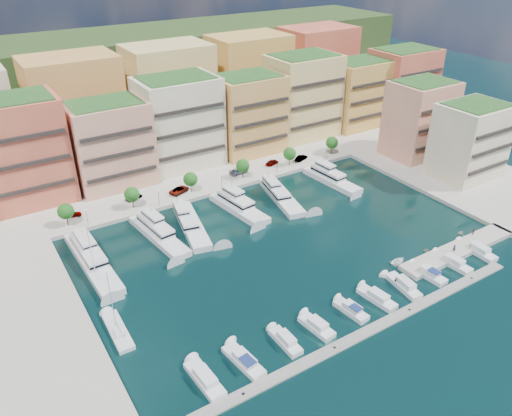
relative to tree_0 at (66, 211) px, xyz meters
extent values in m
plane|color=black|center=(40.00, -33.50, -4.74)|extent=(400.00, 400.00, 0.00)
cube|color=#9E998E|center=(40.00, 28.50, -4.74)|extent=(220.00, 64.00, 2.00)
cube|color=#9E998E|center=(102.00, -41.50, -4.74)|extent=(34.00, 76.00, 2.00)
cube|color=#1D3214|center=(40.00, 76.50, -4.74)|extent=(240.00, 40.00, 58.00)
cube|color=gray|center=(37.00, -63.50, -4.74)|extent=(72.00, 2.20, 0.35)
cube|color=#9E998E|center=(70.00, -55.50, -4.74)|extent=(32.00, 5.00, 2.00)
cube|color=#CF6845|center=(-4.00, 18.50, 9.26)|extent=(20.00, 16.00, 26.00)
cube|color=black|center=(-4.00, 10.25, 9.26)|extent=(18.40, 0.50, 0.90)
cube|color=#224B1E|center=(-4.00, 18.50, 22.66)|extent=(17.60, 14.08, 0.80)
cube|color=tan|center=(17.00, 16.50, 7.26)|extent=(20.00, 15.00, 22.00)
cube|color=black|center=(17.00, 8.75, 7.26)|extent=(18.40, 0.50, 0.90)
cube|color=#224B1E|center=(17.00, 16.50, 18.66)|extent=(17.60, 13.20, 0.80)
cube|color=#F7E4BF|center=(38.00, 18.50, 8.76)|extent=(22.00, 16.00, 25.00)
cube|color=black|center=(38.00, 10.25, 8.76)|extent=(20.24, 0.50, 0.90)
cube|color=#224B1E|center=(38.00, 18.50, 21.66)|extent=(19.36, 14.08, 0.80)
cube|color=#DA9B52|center=(60.00, 16.50, 7.76)|extent=(20.00, 15.00, 23.00)
cube|color=black|center=(60.00, 8.75, 7.76)|extent=(18.40, 0.50, 0.90)
cube|color=#224B1E|center=(60.00, 16.50, 19.66)|extent=(17.60, 13.20, 0.80)
cube|color=#DEC875|center=(82.00, 18.50, 9.26)|extent=(22.00, 16.00, 26.00)
cube|color=black|center=(82.00, 10.25, 9.26)|extent=(20.24, 0.50, 0.90)
cube|color=#224B1E|center=(82.00, 18.50, 22.66)|extent=(19.36, 14.08, 0.80)
cube|color=tan|center=(104.00, 16.50, 7.26)|extent=(20.00, 15.00, 22.00)
cube|color=black|center=(104.00, 8.75, 7.26)|extent=(18.40, 0.50, 0.90)
cube|color=#224B1E|center=(104.00, 16.50, 18.66)|extent=(17.60, 13.20, 0.80)
cube|color=#CF6845|center=(124.00, 14.50, 8.26)|extent=(22.00, 16.00, 24.00)
cube|color=black|center=(124.00, 6.25, 8.26)|extent=(20.24, 0.50, 0.90)
cube|color=#224B1E|center=(124.00, 14.50, 20.66)|extent=(19.36, 14.08, 0.80)
cube|color=tan|center=(102.00, -13.50, 7.26)|extent=(18.00, 14.00, 22.00)
cube|color=black|center=(102.00, -20.75, 7.26)|extent=(16.56, 0.50, 0.90)
cube|color=#224B1E|center=(102.00, -13.50, 18.66)|extent=(15.84, 12.32, 0.80)
cube|color=#F7E4BF|center=(102.00, -31.50, 6.26)|extent=(18.00, 14.00, 20.00)
cube|color=black|center=(102.00, -38.75, 6.26)|extent=(16.56, 0.50, 0.90)
cube|color=#224B1E|center=(102.00, -31.50, 16.66)|extent=(15.84, 12.32, 0.80)
cube|color=#DA9B52|center=(15.00, 40.50, 11.26)|extent=(26.00, 18.00, 30.00)
cube|color=#DEC875|center=(45.00, 40.50, 11.26)|extent=(26.00, 18.00, 30.00)
cube|color=tan|center=(75.00, 40.50, 11.26)|extent=(26.00, 18.00, 30.00)
cube|color=#CF6845|center=(105.00, 40.50, 11.26)|extent=(26.00, 18.00, 30.00)
cylinder|color=#473323|center=(0.00, 0.00, -2.24)|extent=(0.24, 0.24, 3.00)
sphere|color=#174915|center=(0.00, 0.00, 0.01)|extent=(3.80, 3.80, 3.80)
cylinder|color=#473323|center=(16.00, 0.00, -2.24)|extent=(0.24, 0.24, 3.00)
sphere|color=#174915|center=(16.00, 0.00, 0.01)|extent=(3.80, 3.80, 3.80)
cylinder|color=#473323|center=(32.00, 0.00, -2.24)|extent=(0.24, 0.24, 3.00)
sphere|color=#174915|center=(32.00, 0.00, 0.01)|extent=(3.80, 3.80, 3.80)
cylinder|color=#473323|center=(48.00, 0.00, -2.24)|extent=(0.24, 0.24, 3.00)
sphere|color=#174915|center=(48.00, 0.00, 0.01)|extent=(3.80, 3.80, 3.80)
cylinder|color=#473323|center=(64.00, 0.00, -2.24)|extent=(0.24, 0.24, 3.00)
sphere|color=#174915|center=(64.00, 0.00, 0.01)|extent=(3.80, 3.80, 3.80)
cylinder|color=#473323|center=(80.00, 0.00, -2.24)|extent=(0.24, 0.24, 3.00)
sphere|color=#174915|center=(80.00, 0.00, 0.01)|extent=(3.80, 3.80, 3.80)
cylinder|color=black|center=(4.00, -2.30, -1.74)|extent=(0.10, 0.10, 4.00)
sphere|color=#FFF2CC|center=(4.00, -2.30, 0.31)|extent=(0.30, 0.30, 0.30)
cylinder|color=black|center=(22.00, -2.30, -1.74)|extent=(0.10, 0.10, 4.00)
sphere|color=#FFF2CC|center=(22.00, -2.30, 0.31)|extent=(0.30, 0.30, 0.30)
cylinder|color=black|center=(40.00, -2.30, -1.74)|extent=(0.10, 0.10, 4.00)
sphere|color=#FFF2CC|center=(40.00, -2.30, 0.31)|extent=(0.30, 0.30, 0.30)
cylinder|color=black|center=(58.00, -2.30, -1.74)|extent=(0.10, 0.10, 4.00)
sphere|color=#FFF2CC|center=(58.00, -2.30, 0.31)|extent=(0.30, 0.30, 0.30)
cylinder|color=black|center=(76.00, -2.30, -1.74)|extent=(0.10, 0.10, 4.00)
sphere|color=#FFF2CC|center=(76.00, -2.30, 0.31)|extent=(0.30, 0.30, 0.30)
cube|color=silver|center=(0.52, -17.60, -4.39)|extent=(5.51, 26.33, 2.30)
cube|color=silver|center=(0.52, -14.98, -2.34)|extent=(4.32, 14.52, 1.80)
cube|color=black|center=(0.52, -14.98, -2.34)|extent=(4.38, 14.58, 0.55)
cube|color=silver|center=(0.52, -12.88, -0.74)|extent=(3.08, 7.94, 1.40)
cylinder|color=#B2B2B7|center=(0.52, -11.31, 0.86)|extent=(0.14, 0.14, 1.80)
cube|color=silver|center=(16.35, -15.36, -4.39)|extent=(6.73, 22.07, 2.30)
cube|color=silver|center=(16.35, -13.19, -2.34)|extent=(4.86, 12.27, 1.80)
cube|color=black|center=(16.35, -13.19, -2.34)|extent=(4.92, 12.34, 0.55)
cube|color=silver|center=(16.35, -11.45, -0.74)|extent=(3.30, 6.77, 1.40)
cylinder|color=#B2B2B7|center=(16.35, -10.15, 0.86)|extent=(0.14, 0.14, 1.80)
cube|color=black|center=(16.35, -15.36, -4.84)|extent=(6.78, 22.13, 0.35)
cube|color=silver|center=(24.64, -15.34, -4.39)|extent=(8.80, 22.13, 2.30)
cube|color=silver|center=(24.64, -13.17, -2.34)|extent=(6.00, 12.42, 1.80)
cube|color=black|center=(24.64, -13.17, -2.34)|extent=(6.07, 12.49, 0.55)
cube|color=silver|center=(24.64, -11.44, -0.74)|extent=(3.93, 6.91, 1.40)
cylinder|color=#B2B2B7|center=(24.64, -10.14, 0.86)|extent=(0.14, 0.14, 1.80)
cube|color=silver|center=(38.42, -14.10, -4.39)|extent=(7.19, 19.66, 2.30)
cube|color=silver|center=(38.42, -12.18, -2.34)|extent=(5.24, 10.98, 1.80)
cube|color=black|center=(38.42, -12.18, -2.34)|extent=(5.31, 11.04, 0.55)
cube|color=silver|center=(38.42, -10.65, -0.74)|extent=(3.58, 6.08, 1.40)
cylinder|color=#B2B2B7|center=(38.42, -9.49, 0.86)|extent=(0.14, 0.14, 1.80)
cube|color=silver|center=(50.86, -14.97, -4.39)|extent=(8.78, 21.42, 2.30)
cube|color=silver|center=(50.86, -12.88, -2.34)|extent=(6.03, 12.04, 1.80)
cube|color=black|center=(50.86, -12.88, -2.34)|extent=(6.10, 12.11, 0.55)
cube|color=silver|center=(50.86, -11.20, -0.74)|extent=(3.96, 6.71, 1.40)
cylinder|color=#B2B2B7|center=(50.86, -9.94, 0.86)|extent=(0.14, 0.14, 1.80)
cube|color=black|center=(50.86, -14.97, -4.84)|extent=(8.84, 21.48, 0.35)
cube|color=silver|center=(68.45, -14.21, -4.39)|extent=(5.96, 19.71, 2.30)
cube|color=silver|center=(68.45, -12.26, -2.34)|extent=(4.45, 10.94, 1.80)
cube|color=black|center=(68.45, -12.26, -2.34)|extent=(4.51, 11.00, 0.55)
cube|color=silver|center=(68.45, -10.71, -0.74)|extent=(3.09, 6.02, 1.40)
cylinder|color=#B2B2B7|center=(68.45, -9.55, 0.86)|extent=(0.14, 0.14, 1.80)
cube|color=silver|center=(6.25, -58.00, -4.49)|extent=(3.29, 9.08, 1.40)
cube|color=silver|center=(6.25, -58.45, -3.19)|extent=(2.41, 4.40, 1.10)
cube|color=black|center=(6.25, -56.66, -3.44)|extent=(2.01, 0.21, 0.55)
cube|color=silver|center=(13.37, -58.00, -4.49)|extent=(3.68, 9.02, 1.40)
cube|color=silver|center=(13.37, -58.44, -3.19)|extent=(2.56, 4.43, 1.10)
cube|color=black|center=(13.37, -56.68, -3.44)|extent=(1.91, 0.33, 0.55)
cube|color=navy|center=(13.37, -59.58, -2.59)|extent=(2.16, 2.83, 0.12)
cube|color=silver|center=(21.70, -58.00, -4.49)|extent=(2.41, 7.28, 1.40)
cube|color=silver|center=(21.70, -58.36, -3.19)|extent=(1.87, 3.50, 1.10)
cube|color=black|center=(21.70, -56.91, -3.44)|extent=(1.71, 0.11, 0.55)
cube|color=silver|center=(28.46, -58.00, -4.49)|extent=(3.39, 7.43, 1.40)
cube|color=silver|center=(28.46, -58.36, -3.19)|extent=(2.41, 3.65, 1.10)
cube|color=black|center=(28.46, -56.92, -3.44)|extent=(1.88, 0.31, 0.55)
cube|color=silver|center=(36.53, -58.00, -4.49)|extent=(3.14, 7.29, 1.40)
cube|color=silver|center=(36.53, -58.35, -3.19)|extent=(2.22, 3.58, 1.10)
cube|color=black|center=(36.53, -56.94, -3.44)|extent=(1.72, 0.29, 0.55)
cube|color=navy|center=(36.53, -59.27, -2.59)|extent=(1.89, 2.29, 0.12)
cube|color=silver|center=(43.07, -58.00, -4.49)|extent=(3.48, 8.38, 1.40)
cube|color=silver|center=(43.07, -58.41, -3.19)|extent=(2.43, 4.11, 1.10)
cube|color=black|center=(43.07, -56.78, -3.44)|extent=(1.84, 0.31, 0.55)
cube|color=silver|center=(50.23, -58.00, -4.49)|extent=(3.56, 8.75, 1.40)
cube|color=silver|center=(50.23, -58.42, -3.19)|extent=(2.45, 4.30, 1.10)
cube|color=black|center=(50.23, -56.73, -3.44)|extent=(1.80, 0.33, 0.55)
cube|color=silver|center=(57.37, -58.00, -4.49)|extent=(3.04, 8.00, 1.40)
cube|color=silver|center=(57.37, -58.39, -3.19)|extent=(2.22, 3.89, 1.10)
cube|color=black|center=(57.37, -56.82, -3.44)|extent=(1.84, 0.22, 0.55)
cube|color=navy|center=(57.37, -59.41, -2.59)|extent=(1.93, 2.47, 0.12)
cube|color=silver|center=(64.77, -58.00, -4.49)|extent=(3.05, 8.73, 1.40)
cube|color=silver|center=(64.77, -58.43, -3.19)|extent=(2.21, 4.24, 1.10)
cube|color=black|center=(64.77, -56.71, -3.44)|extent=(1.80, 0.22, 0.55)
cube|color=silver|center=(73.21, -58.00, -4.49)|extent=(3.01, 8.84, 1.40)
cube|color=silver|center=(73.21, -58.44, -3.19)|extent=(2.23, 4.28, 1.10)
cube|color=black|center=(73.21, -56.69, -3.44)|extent=(1.90, 0.18, 0.55)
cube|color=silver|center=(-0.30, -22.91, -4.54)|extent=(2.88, 7.57, 1.20)
cube|color=silver|center=(-0.30, -23.66, -3.64)|extent=(1.66, 1.92, 0.60)
cylinder|color=#B2B2B7|center=(-0.30, -22.54, 2.06)|extent=(0.14, 0.14, 12.00)
cylinder|color=#B2B2B7|center=(-0.30, -24.04, -2.94)|extent=(0.18, 3.38, 0.10)
cube|color=silver|center=(-1.70, -40.18, -4.54)|extent=(3.06, 10.93, 1.20)
cube|color=silver|center=(-1.70, -41.27, -3.64)|extent=(1.74, 2.76, 0.60)
cylinder|color=#B2B2B7|center=(-1.70, -39.64, 2.06)|extent=(0.14, 0.14, 12.00)
cylinder|color=#B2B2B7|center=(-1.70, -41.81, -2.94)|extent=(0.22, 4.89, 0.10)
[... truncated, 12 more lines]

